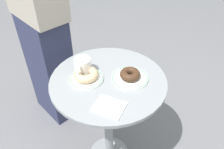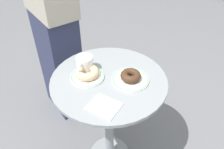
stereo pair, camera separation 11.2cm
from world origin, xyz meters
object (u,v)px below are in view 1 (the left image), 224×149
paper_napkin (109,107)px  coffee_mug (82,67)px  donut_glazed (86,74)px  plate_left (86,79)px  cafe_table (109,107)px  plate_right (130,78)px  donut_chocolate (130,74)px  person_figure (40,18)px

paper_napkin → coffee_mug: (-0.20, 0.20, 0.04)m
donut_glazed → paper_napkin: donut_glazed is taller
plate_left → coffee_mug: coffee_mug is taller
cafe_table → paper_napkin: 0.29m
plate_left → paper_napkin: bearing=-43.7°
plate_left → donut_glazed: size_ratio=1.39×
plate_right → donut_chocolate: donut_chocolate is taller
cafe_table → person_figure: bearing=148.4°
donut_chocolate → paper_napkin: size_ratio=0.78×
donut_chocolate → person_figure: person_figure is taller
plate_left → person_figure: person_figure is taller
donut_glazed → person_figure: (-0.45, 0.38, 0.09)m
plate_left → plate_right: size_ratio=0.92×
cafe_table → plate_right: (0.11, 0.03, 0.22)m
plate_right → donut_chocolate: size_ratio=1.81×
plate_left → coffee_mug: 0.07m
paper_napkin → person_figure: 0.83m
person_figure → plate_left: bearing=-39.8°
donut_glazed → paper_napkin: (0.17, -0.16, -0.03)m
donut_glazed → coffee_mug: coffee_mug is taller
cafe_table → person_figure: size_ratio=0.42×
paper_napkin → person_figure: (-0.62, 0.54, 0.12)m
donut_chocolate → person_figure: (-0.67, 0.32, 0.09)m
plate_right → paper_napkin: bearing=-103.2°
plate_right → paper_napkin: (-0.05, -0.22, -0.00)m
plate_right → donut_chocolate: bearing=0.0°
donut_glazed → donut_chocolate: size_ratio=1.20×
cafe_table → plate_right: bearing=15.6°
plate_left → donut_glazed: (-0.00, 0.00, 0.03)m
plate_right → person_figure: (-0.67, 0.32, 0.12)m
plate_right → coffee_mug: size_ratio=1.45×
coffee_mug → person_figure: size_ratio=0.08×
plate_right → donut_glazed: 0.23m
coffee_mug → person_figure: 0.55m
donut_chocolate → person_figure: size_ratio=0.06×
paper_napkin → coffee_mug: size_ratio=1.04×
coffee_mug → plate_right: bearing=5.0°
plate_left → person_figure: size_ratio=0.10×
donut_chocolate → paper_napkin: donut_chocolate is taller
donut_chocolate → coffee_mug: coffee_mug is taller
paper_napkin → cafe_table: bearing=106.7°
plate_right → cafe_table: bearing=-164.4°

